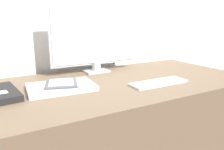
{
  "coord_description": "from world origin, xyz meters",
  "views": [
    {
      "loc": [
        -0.58,
        -0.89,
        1.04
      ],
      "look_at": [
        -0.06,
        0.04,
        0.78
      ],
      "focal_mm": 35.0,
      "sensor_mm": 36.0,
      "label": 1
    }
  ],
  "objects": [
    {
      "name": "monitor",
      "position": [
        0.01,
        0.38,
        0.94
      ],
      "size": [
        0.59,
        0.11,
        0.42
      ],
      "color": "#B7B7BC",
      "rests_on": "desk"
    },
    {
      "name": "keyboard",
      "position": [
        0.18,
        -0.04,
        0.72
      ],
      "size": [
        0.32,
        0.11,
        0.01
      ],
      "color": "silver",
      "rests_on": "desk"
    },
    {
      "name": "desk",
      "position": [
        0.0,
        0.12,
        0.36
      ],
      "size": [
        1.57,
        0.74,
        0.72
      ],
      "color": "brown",
      "rests_on": "ground_plane"
    },
    {
      "name": "ereader",
      "position": [
        -0.3,
        0.13,
        0.74
      ],
      "size": [
        0.19,
        0.21,
        0.01
      ],
      "color": "#4C4C51",
      "rests_on": "laptop"
    },
    {
      "name": "laptop",
      "position": [
        -0.3,
        0.12,
        0.73
      ],
      "size": [
        0.33,
        0.23,
        0.02
      ],
      "color": "silver",
      "rests_on": "desk"
    }
  ]
}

